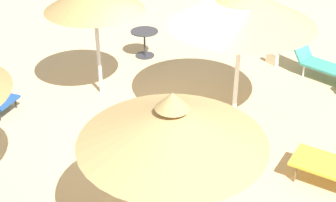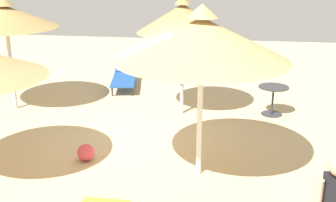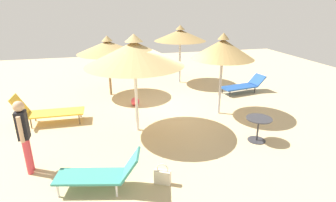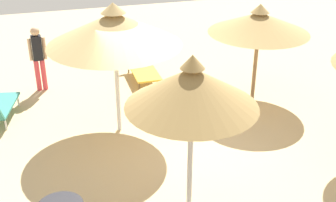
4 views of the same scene
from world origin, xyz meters
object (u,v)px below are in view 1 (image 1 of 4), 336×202
at_px(side_table_round, 144,39).
at_px(beach_ball, 175,158).
at_px(handbag, 273,57).
at_px(lounge_chair_far_left, 323,63).
at_px(parasol_umbrella_near_right, 172,125).
at_px(parasol_umbrella_edge, 242,6).

relative_size(side_table_round, beach_ball, 2.22).
height_order(handbag, beach_ball, handbag).
bearing_deg(lounge_chair_far_left, parasol_umbrella_near_right, 85.52).
distance_m(parasol_umbrella_edge, side_table_round, 4.07).
relative_size(lounge_chair_far_left, handbag, 3.71).
relative_size(parasol_umbrella_edge, side_table_round, 4.08).
bearing_deg(parasol_umbrella_edge, side_table_round, -25.40).
height_order(parasol_umbrella_near_right, parasol_umbrella_edge, parasol_umbrella_edge).
relative_size(parasol_umbrella_edge, lounge_chair_far_left, 1.57).
xyz_separation_m(lounge_chair_far_left, beach_ball, (1.34, 4.80, -0.23)).
bearing_deg(lounge_chair_far_left, handbag, -5.67).
bearing_deg(handbag, side_table_round, 22.09).
height_order(handbag, side_table_round, side_table_round).
height_order(lounge_chair_far_left, handbag, lounge_chair_far_left).
bearing_deg(parasol_umbrella_edge, beach_ball, 84.32).
relative_size(parasol_umbrella_near_right, side_table_round, 3.47).
height_order(parasol_umbrella_near_right, beach_ball, parasol_umbrella_near_right).
bearing_deg(side_table_round, lounge_chair_far_left, -165.57).
distance_m(parasol_umbrella_near_right, beach_ball, 2.58).
distance_m(handbag, beach_ball, 4.93).
bearing_deg(parasol_umbrella_near_right, side_table_round, -53.48).
bearing_deg(side_table_round, parasol_umbrella_near_right, 126.52).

